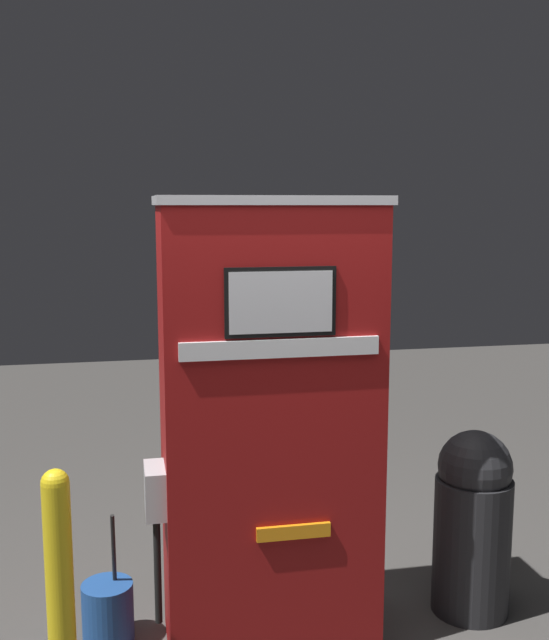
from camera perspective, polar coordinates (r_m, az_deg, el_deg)
The scene contains 4 objects.
gas_pump at distance 3.49m, azimuth -0.44°, elevation -8.09°, with size 1.08×0.54×2.11m.
safety_bollard at distance 3.28m, azimuth -16.02°, elevation -19.24°, with size 0.11×0.11×1.06m.
trash_bin at distance 4.05m, azimuth 14.87°, elevation -14.55°, with size 0.39×0.39×0.95m.
squeegee_bucket at distance 3.91m, azimuth -12.57°, elevation -20.90°, with size 0.24×0.24×0.65m.
Camera 1 is at (-0.64, -3.03, 2.07)m, focal length 42.00 mm.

